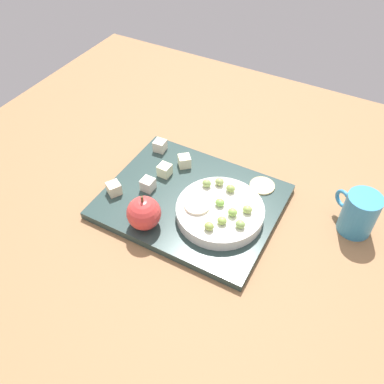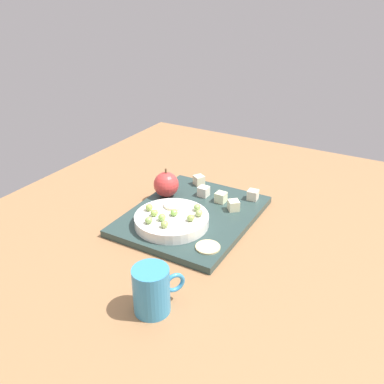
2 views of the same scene
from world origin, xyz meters
TOP-DOWN VIEW (x-y plane):
  - table at (0.00, 0.00)cm, footprint 133.87×108.71cm
  - platter at (-4.25, -3.64)cm, footprint 35.35×28.44cm
  - serving_dish at (2.97, -5.03)cm, footprint 17.42×17.42cm
  - apple_whole at (-8.80, -14.07)cm, footprint 6.65×6.65cm
  - apple_stem at (-8.80, -14.07)cm, footprint 0.50×0.50cm
  - cheese_cube_0 at (-19.18, -9.91)cm, footprint 3.54×3.54cm
  - cheese_cube_1 at (-13.66, -5.49)cm, footprint 2.63×2.63cm
  - cheese_cube_2 at (-10.55, 4.64)cm, footprint 3.65×3.65cm
  - cheese_cube_3 at (-18.21, 6.66)cm, footprint 2.76×2.76cm
  - cheese_cube_4 at (-12.88, 0.19)cm, footprint 2.66×2.66cm
  - cracker_0 at (7.29, 6.79)cm, footprint 5.37×5.37cm
  - grape_0 at (3.51, -10.93)cm, footprint 1.87×1.68cm
  - grape_1 at (5.89, -5.74)cm, footprint 1.87×1.68cm
  - grape_2 at (8.06, -3.64)cm, footprint 1.87×1.68cm
  - grape_3 at (2.61, -4.54)cm, footprint 1.87×1.68cm
  - grape_4 at (8.37, -7.67)cm, footprint 1.87×1.68cm
  - grape_5 at (2.80, -0.30)cm, footprint 1.87×1.68cm
  - grape_6 at (4.98, -8.48)cm, footprint 1.87×1.68cm
  - grape_7 at (-2.09, -1.04)cm, footprint 1.87×1.68cm
  - grape_8 at (0.27, 0.62)cm, footprint 1.87×1.68cm
  - apple_slice_0 at (-1.16, -6.89)cm, footprint 5.10×5.10cm
  - cup at (27.05, 6.09)cm, footprint 8.92×7.20cm

SIDE VIEW (x-z plane):
  - table at x=0.00cm, z-range 0.00..3.96cm
  - platter at x=-4.25cm, z-range 3.96..5.65cm
  - cracker_0 at x=7.29cm, z-range 5.65..6.05cm
  - serving_dish at x=2.97cm, z-range 5.65..8.08cm
  - cheese_cube_0 at x=-19.18cm, z-range 5.65..8.23cm
  - cheese_cube_1 at x=-13.66cm, z-range 5.65..8.23cm
  - cheese_cube_2 at x=-10.55cm, z-range 5.65..8.23cm
  - cheese_cube_3 at x=-18.21cm, z-range 5.65..8.23cm
  - cheese_cube_4 at x=-12.88cm, z-range 5.65..8.23cm
  - apple_slice_0 at x=-1.16cm, z-range 8.08..8.68cm
  - cup at x=27.05cm, z-range 3.96..12.88cm
  - grape_6 at x=4.98cm, z-range 8.08..9.58cm
  - grape_5 at x=2.80cm, z-range 8.08..9.60cm
  - grape_3 at x=2.61cm, z-range 8.08..9.61cm
  - grape_4 at x=8.37cm, z-range 8.08..9.62cm
  - grape_2 at x=8.06cm, z-range 8.08..9.65cm
  - grape_8 at x=0.27cm, z-range 8.08..9.68cm
  - grape_7 at x=-2.09cm, z-range 8.08..9.71cm
  - grape_0 at x=3.51cm, z-range 8.08..9.72cm
  - grape_1 at x=5.89cm, z-range 8.08..9.76cm
  - apple_whole at x=-8.80cm, z-range 5.65..12.30cm
  - apple_stem at x=-8.80cm, z-range 12.30..13.50cm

